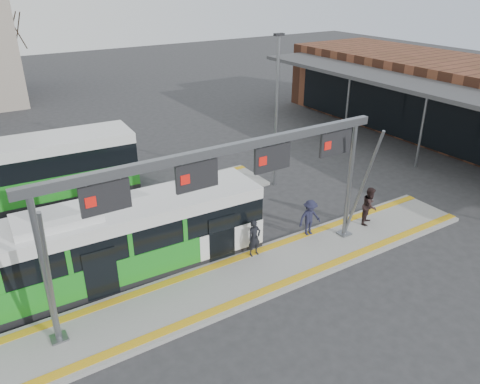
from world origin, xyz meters
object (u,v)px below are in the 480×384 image
object	(u,v)px
hero_bus	(116,243)
passenger_c	(310,218)
passenger_a	(254,238)
gantry	(228,175)
passenger_b	(370,206)

from	to	relation	value
hero_bus	passenger_c	world-z (taller)	hero_bus
passenger_a	passenger_c	world-z (taller)	passenger_c
gantry	passenger_a	bearing A→B (deg)	25.42
passenger_a	passenger_b	size ratio (longest dim) A/B	0.89
gantry	passenger_c	size ratio (longest dim) A/B	7.96
passenger_c	hero_bus	bearing A→B (deg)	173.22
passenger_a	passenger_c	xyz separation A→B (m)	(2.90, 0.07, 0.04)
gantry	hero_bus	bearing A→B (deg)	143.14
passenger_b	passenger_a	bearing A→B (deg)	144.64
gantry	passenger_a	distance (m)	3.83
gantry	hero_bus	world-z (taller)	gantry
hero_bus	passenger_b	world-z (taller)	hero_bus
passenger_a	passenger_c	distance (m)	2.90
passenger_a	passenger_c	bearing A→B (deg)	-1.38
passenger_b	gantry	bearing A→B (deg)	151.76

